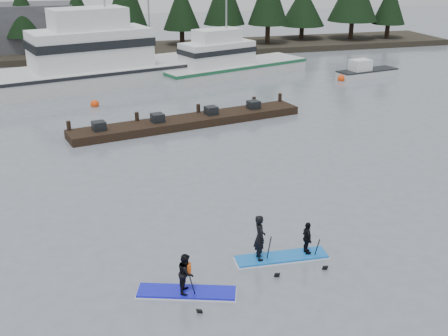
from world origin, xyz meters
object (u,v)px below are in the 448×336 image
object	(u,v)px
fishing_boat_medium	(229,69)
paddleboard_solo	(186,280)
fishing_boat_large	(114,72)
floating_dock	(189,121)
paddleboard_duo	(279,244)

from	to	relation	value
fishing_boat_medium	paddleboard_solo	distance (m)	32.17
fishing_boat_large	floating_dock	distance (m)	13.35
floating_dock	paddleboard_duo	distance (m)	16.26
paddleboard_duo	floating_dock	bearing A→B (deg)	91.89
fishing_boat_large	fishing_boat_medium	xyz separation A→B (m)	(9.52, 0.09, -0.29)
paddleboard_solo	floating_dock	bearing A→B (deg)	96.45
fishing_boat_large	paddleboard_solo	distance (m)	30.40
fishing_boat_large	paddleboard_solo	size ratio (longest dim) A/B	6.60
floating_dock	fishing_boat_medium	bearing A→B (deg)	52.68
fishing_boat_large	paddleboard_duo	bearing A→B (deg)	-99.18
floating_dock	paddleboard_duo	bearing A→B (deg)	-102.99
fishing_boat_large	fishing_boat_medium	world-z (taller)	fishing_boat_large
floating_dock	paddleboard_duo	world-z (taller)	paddleboard_duo
fishing_boat_medium	paddleboard_duo	bearing A→B (deg)	-122.16
fishing_boat_large	paddleboard_duo	world-z (taller)	fishing_boat_large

